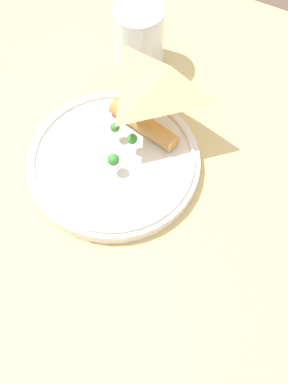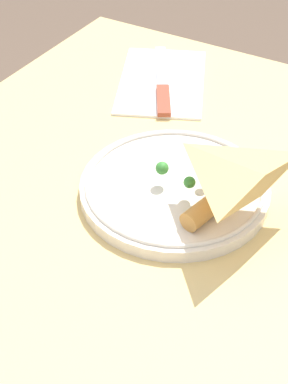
{
  "view_description": "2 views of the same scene",
  "coord_description": "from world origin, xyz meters",
  "views": [
    {
      "loc": [
        -0.04,
        0.37,
        1.43
      ],
      "look_at": [
        0.12,
        0.05,
        0.8
      ],
      "focal_mm": 55.0,
      "sensor_mm": 36.0,
      "label": 1
    },
    {
      "loc": [
        -0.31,
        -0.24,
        1.23
      ],
      "look_at": [
        0.12,
        0.01,
        0.81
      ],
      "focal_mm": 55.0,
      "sensor_mm": 36.0,
      "label": 2
    }
  ],
  "objects": [
    {
      "name": "dining_table",
      "position": [
        0.0,
        0.0,
        0.64
      ],
      "size": [
        1.16,
        0.75,
        0.76
      ],
      "color": "#DBB770",
      "rests_on": "ground_plane"
    },
    {
      "name": "plate_pizza",
      "position": [
        0.19,
        0.0,
        0.77
      ],
      "size": [
        0.23,
        0.23,
        0.05
      ],
      "color": "silver",
      "rests_on": "dining_table"
    },
    {
      "name": "butter_knife",
      "position": [
        0.41,
        0.15,
        0.76
      ],
      "size": [
        0.2,
        0.13,
        0.01
      ],
      "rotation": [
        0.0,
        0.0,
        0.53
      ],
      "color": "#99422D",
      "rests_on": "napkin_folded"
    },
    {
      "name": "napkin_folded",
      "position": [
        0.42,
        0.15,
        0.76
      ],
      "size": [
        0.24,
        0.2,
        0.0
      ],
      "rotation": [
        0.0,
        0.0,
        0.42
      ],
      "color": "white",
      "rests_on": "dining_table"
    }
  ]
}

